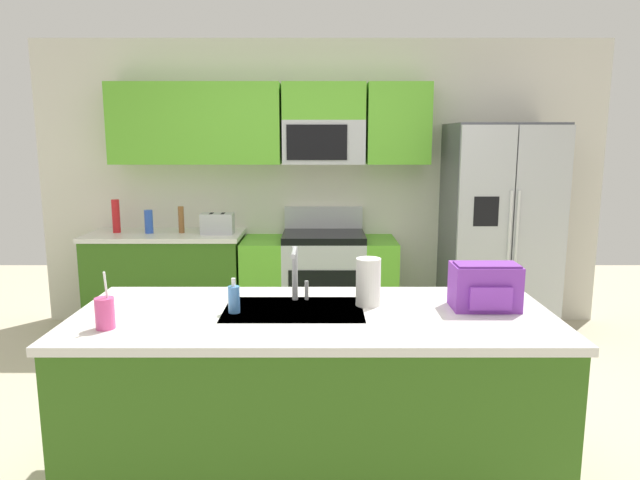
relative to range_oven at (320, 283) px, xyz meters
The scene contains 15 objects.
ground_plane 1.86m from the range_oven, 89.47° to the right, with size 9.00×9.00×0.00m, color beige.
kitchen_wall_unit 1.07m from the range_oven, 114.24° to the left, with size 5.20×0.43×2.60m.
back_counter 1.37m from the range_oven, behind, with size 1.36×0.63×0.90m.
range_oven is the anchor object (origin of this frame).
refrigerator 1.64m from the range_oven, ahead, with size 0.90×0.76×1.85m.
island_counter 2.35m from the range_oven, 90.61° to the right, with size 2.30×0.95×0.90m.
toaster 1.05m from the range_oven, behind, with size 0.28×0.16×0.18m.
pepper_mill 1.35m from the range_oven, behind, with size 0.05×0.05×0.24m, color brown.
bottle_blue 1.60m from the range_oven, behind, with size 0.07×0.07×0.21m, color blue.
bottle_red 1.90m from the range_oven, behind, with size 0.07×0.07×0.29m, color red.
sink_faucet 2.25m from the range_oven, 93.15° to the right, with size 0.08×0.21×0.28m.
drink_cup_pink 2.80m from the range_oven, 109.98° to the right, with size 0.08×0.08×0.26m.
soap_dispenser 2.44m from the range_oven, 99.84° to the right, with size 0.06×0.06×0.17m.
paper_towel_roll 2.31m from the range_oven, 83.68° to the right, with size 0.12×0.12×0.24m, color white.
backpack 2.49m from the range_oven, 70.40° to the right, with size 0.32×0.22×0.23m.
Camera 1 is at (-0.01, -3.20, 1.73)m, focal length 32.18 mm.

